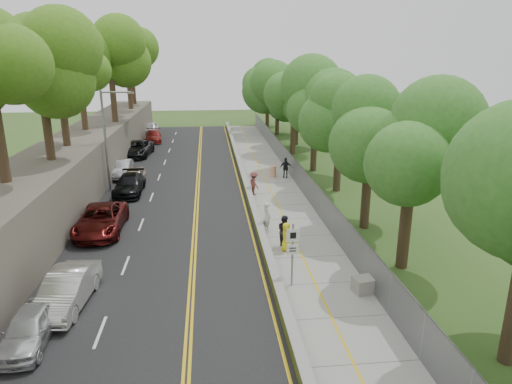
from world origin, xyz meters
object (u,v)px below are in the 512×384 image
Objects in this scene: car_0 at (28,328)px; person_far at (286,168)px; streetlight at (108,134)px; car_2 at (101,220)px; concrete_block at (365,285)px; painter_0 at (286,237)px; signpost at (293,248)px; car_1 at (67,290)px; construction_barrel at (273,171)px.

car_0 is 26.84m from person_far.
car_2 is (1.03, -9.03, -3.80)m from streetlight.
streetlight is 4.39× the size of person_far.
car_2 is at bearing 44.12° from person_far.
person_far is at bearing 90.67° from concrete_block.
car_2 is at bearing 90.22° from painter_0.
car_2 is at bearing 146.85° from concrete_block.
signpost is (11.51, -17.02, -2.68)m from streetlight.
streetlight is at bearing 129.36° from concrete_block.
concrete_block is 0.27× the size of car_0.
signpost reaches higher than concrete_block.
signpost is 0.66× the size of car_1.
concrete_block is 5.77m from painter_0.
signpost is 3.74m from concrete_block.
car_1 is at bearing 179.16° from concrete_block.
painter_0 reaches higher than car_0.
painter_0 is at bearing 29.67° from car_1.
signpost reaches higher than painter_0.
construction_barrel is 0.21× the size of car_1.
car_2 is 17.79m from person_far.
signpost is at bearing -55.92° from streetlight.
concrete_block is 0.59× the size of person_far.
car_1 is 24.19m from person_far.
signpost is 3.20× the size of construction_barrel.
streetlight is 2.06× the size of car_0.
construction_barrel is 1.27m from person_far.
person_far is (13.06, 20.37, 0.15)m from car_1.
signpost is 1.70× the size of person_far.
streetlight reaches higher than person_far.
streetlight reaches higher than construction_barrel.
car_2 reaches higher than concrete_block.
concrete_block is at bearing -16.85° from signpost.
signpost is 20.28m from construction_barrel.
signpost is at bearing 84.72° from person_far.
painter_0 is (10.89, -3.97, 0.03)m from car_2.
person_far is at bearing 62.30° from car_1.
painter_0 reaches higher than car_1.
person_far is at bearing 40.16° from car_2.
person_far reaches higher than car_1.
streetlight is 4.90× the size of painter_0.
car_2 is (-12.44, -12.15, 0.31)m from construction_barrel.
streetlight reaches higher than concrete_block.
car_1 is 0.82× the size of car_2.
construction_barrel is at bearing 84.47° from signpost.
streetlight is 23.66m from concrete_block.
person_far is at bearing 81.26° from signpost.
concrete_block is 16.41m from car_2.
painter_0 is 15.78m from person_far.
person_far is (3.01, 19.58, -1.00)m from signpost.
car_2 is 3.53× the size of painter_0.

